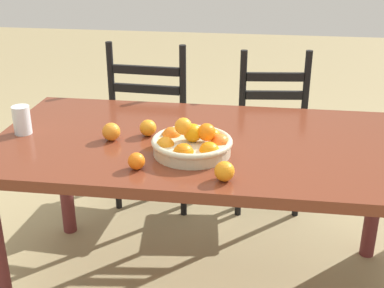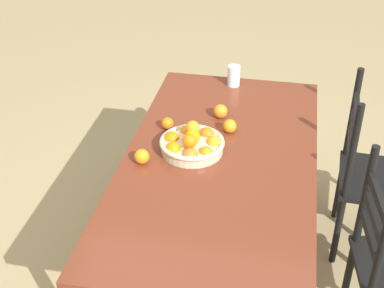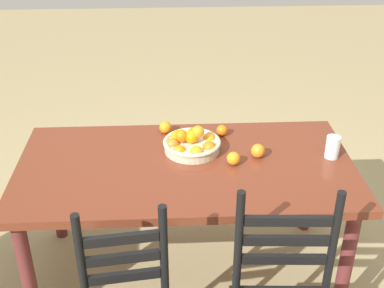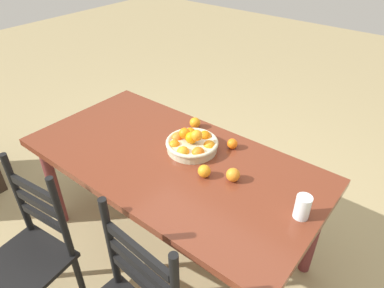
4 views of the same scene
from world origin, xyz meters
name	(u,v)px [view 4 (image 4 of 4)]	position (x,y,z in m)	size (l,w,h in m)	color
ground_plane	(175,242)	(0.00, 0.00, 0.00)	(12.00, 12.00, 0.00)	tan
dining_table	(172,169)	(0.00, 0.00, 0.66)	(1.76, 0.91, 0.74)	brown
chair_by_cabinet	(32,256)	(0.27, 0.81, 0.46)	(0.43, 0.43, 0.97)	black
fruit_bowl	(192,144)	(-0.04, -0.14, 0.78)	(0.32, 0.32, 0.15)	beige
orange_loose_0	(195,123)	(0.10, -0.35, 0.78)	(0.07, 0.07, 0.07)	orange
orange_loose_1	(204,171)	(-0.25, 0.01, 0.78)	(0.07, 0.07, 0.07)	orange
orange_loose_2	(232,144)	(-0.22, -0.30, 0.77)	(0.06, 0.06, 0.06)	orange
orange_loose_3	(233,175)	(-0.39, -0.05, 0.78)	(0.07, 0.07, 0.07)	orange
drinking_glass	(303,207)	(-0.78, -0.04, 0.80)	(0.07, 0.07, 0.12)	silver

